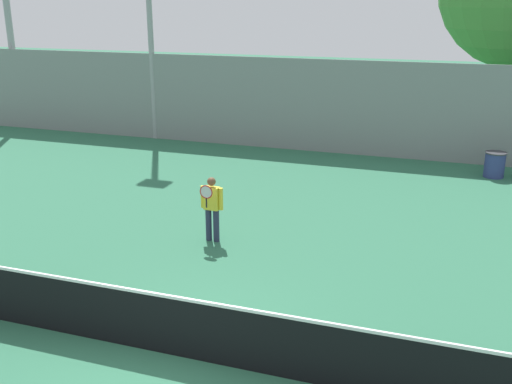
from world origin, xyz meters
The scene contains 5 objects.
ground_plane centered at (0.00, 0.00, 0.00)m, with size 100.00×100.00×0.00m, color #2D6B4C.
tennis_net centered at (0.00, 0.00, 0.53)m, with size 10.59×0.09×1.05m.
tennis_player centered at (-1.30, 4.53, 0.86)m, with size 0.55×0.41×1.53m.
trash_bin centered at (5.04, 12.20, 0.40)m, with size 0.65×0.65×0.80m.
back_fence centered at (0.00, 13.63, 1.67)m, with size 34.09×0.06×3.34m.
Camera 1 is at (3.84, -7.32, 5.37)m, focal length 42.00 mm.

